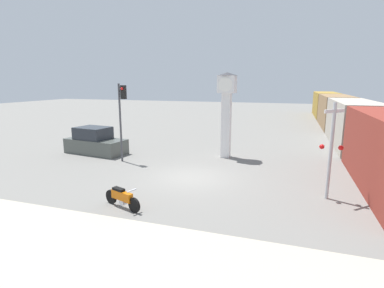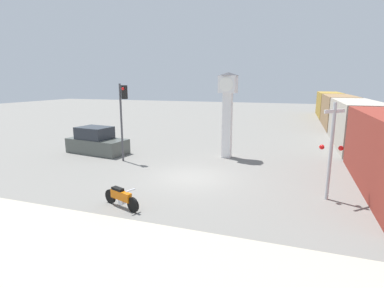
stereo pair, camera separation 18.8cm
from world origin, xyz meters
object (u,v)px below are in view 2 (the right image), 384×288
at_px(traffic_light, 123,109).
at_px(railroad_crossing_signal, 331,148).
at_px(freight_train, 345,116).
at_px(parked_car, 97,142).
at_px(motorcycle, 121,197).
at_px(clock_tower, 228,102).

distance_m(traffic_light, railroad_crossing_signal, 11.57).
distance_m(freight_train, railroad_crossing_signal, 18.14).
xyz_separation_m(freight_train, traffic_light, (-14.13, -15.27, 1.51)).
bearing_deg(railroad_crossing_signal, parked_car, 164.57).
xyz_separation_m(motorcycle, traffic_light, (-3.62, 6.16, 2.80)).
relative_size(freight_train, railroad_crossing_signal, 10.47).
xyz_separation_m(motorcycle, freight_train, (10.51, 21.43, 1.29)).
distance_m(railroad_crossing_signal, parked_car, 14.81).
distance_m(traffic_light, parked_car, 4.09).
bearing_deg(clock_tower, railroad_crossing_signal, -45.84).
height_order(traffic_light, parked_car, traffic_light).
bearing_deg(clock_tower, freight_train, 55.36).
bearing_deg(parked_car, railroad_crossing_signal, -7.70).
bearing_deg(parked_car, freight_train, 46.96).
bearing_deg(freight_train, clock_tower, -124.64).
relative_size(freight_train, parked_car, 9.53).
bearing_deg(clock_tower, traffic_light, -151.73).
bearing_deg(clock_tower, motorcycle, -102.69).
relative_size(clock_tower, freight_train, 0.13).
bearing_deg(clock_tower, parked_car, -168.50).
distance_m(motorcycle, freight_train, 23.91).
height_order(motorcycle, railroad_crossing_signal, railroad_crossing_signal).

